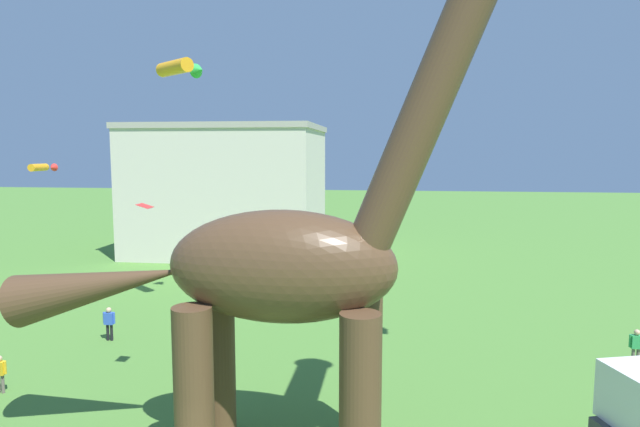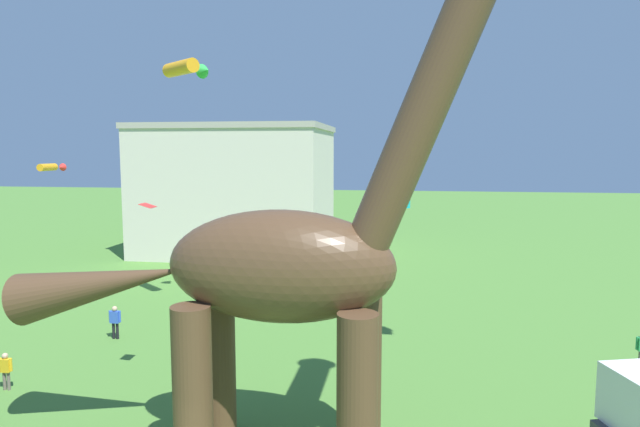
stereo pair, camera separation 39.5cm
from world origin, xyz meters
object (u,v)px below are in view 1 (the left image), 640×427
(person_photographer, at_px, (630,370))
(person_near_flyer, at_px, (636,344))
(kite_mid_right, at_px, (42,167))
(kite_near_low, at_px, (145,206))
(kite_apex, at_px, (180,68))
(person_far_spectator, at_px, (109,320))
(dinosaur_sculpture, at_px, (279,266))
(kite_mid_center, at_px, (398,199))
(person_watching_child, at_px, (0,370))

(person_photographer, distance_m, person_near_flyer, 2.69)
(kite_mid_right, distance_m, kite_near_low, 15.85)
(kite_apex, bearing_deg, person_far_spectator, -120.67)
(dinosaur_sculpture, xyz_separation_m, kite_mid_right, (-17.16, 14.43, 2.40))
(person_far_spectator, bearing_deg, dinosaur_sculpture, -42.61)
(kite_near_low, bearing_deg, dinosaur_sculpture, -31.50)
(kite_near_low, bearing_deg, kite_apex, 103.47)
(kite_apex, bearing_deg, person_photographer, -17.75)
(person_far_spectator, bearing_deg, person_photographer, -7.69)
(kite_mid_right, bearing_deg, person_photographer, -14.71)
(person_photographer, xyz_separation_m, kite_mid_center, (-9.08, 4.75, 6.22))
(person_near_flyer, bearing_deg, kite_near_low, -171.94)
(kite_mid_center, bearing_deg, kite_near_low, -139.74)
(dinosaur_sculpture, distance_m, kite_apex, 17.32)
(person_near_flyer, bearing_deg, kite_mid_right, 162.43)
(person_photographer, height_order, person_watching_child, person_watching_child)
(person_photographer, relative_size, person_watching_child, 0.81)
(person_far_spectator, relative_size, kite_near_low, 2.53)
(person_far_spectator, bearing_deg, person_near_flyer, -1.75)
(person_photographer, relative_size, kite_mid_center, 1.52)
(person_watching_child, distance_m, person_far_spectator, 6.25)
(person_watching_child, bearing_deg, kite_mid_center, 127.88)
(person_watching_child, bearing_deg, kite_apex, 169.82)
(dinosaur_sculpture, distance_m, person_photographer, 15.18)
(person_near_flyer, height_order, kite_mid_center, kite_mid_center)
(person_photographer, distance_m, kite_apex, 25.29)
(person_photographer, bearing_deg, kite_apex, 52.17)
(dinosaur_sculpture, relative_size, kite_mid_center, 20.51)
(person_far_spectator, distance_m, person_near_flyer, 24.29)
(dinosaur_sculpture, relative_size, person_near_flyer, 9.94)
(dinosaur_sculpture, distance_m, kite_mid_center, 11.94)
(kite_mid_right, relative_size, kite_mid_center, 1.95)
(person_near_flyer, relative_size, kite_mid_center, 2.06)
(dinosaur_sculpture, relative_size, person_photographer, 13.52)
(kite_mid_right, xyz_separation_m, kite_apex, (9.11, -1.20, 5.35))
(kite_apex, bearing_deg, person_watching_child, -109.33)
(kite_apex, distance_m, kite_near_low, 11.87)
(person_photographer, height_order, kite_mid_right, kite_mid_right)
(dinosaur_sculpture, height_order, person_photographer, dinosaur_sculpture)
(person_watching_child, xyz_separation_m, kite_near_low, (5.90, 0.47, 6.40))
(person_near_flyer, height_order, kite_apex, kite_apex)
(person_near_flyer, distance_m, kite_mid_center, 12.12)
(person_far_spectator, bearing_deg, kite_apex, 57.99)
(dinosaur_sculpture, height_order, kite_mid_right, dinosaur_sculpture)
(person_far_spectator, xyz_separation_m, kite_mid_right, (-6.71, 5.26, 7.33))
(person_photographer, xyz_separation_m, kite_mid_right, (-29.79, 7.82, 7.61))
(dinosaur_sculpture, xyz_separation_m, kite_mid_center, (3.55, 11.36, 1.02))
(dinosaur_sculpture, bearing_deg, person_far_spectator, 121.11)
(person_watching_child, relative_size, kite_near_low, 2.26)
(person_near_flyer, relative_size, kite_apex, 0.59)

